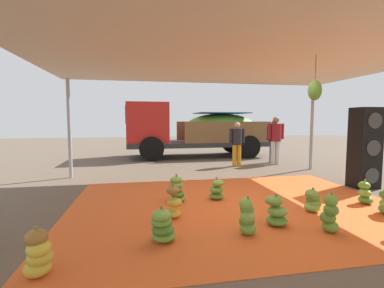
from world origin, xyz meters
The scene contains 18 objects.
ground_plane centered at (0.00, 3.00, 0.00)m, with size 40.00×40.00×0.00m, color brown.
tarp_orange centered at (0.00, 0.00, 0.01)m, with size 6.28×4.69×0.01m, color #E05B23.
tent_canopy centered at (0.01, -0.09, 2.79)m, with size 8.00×7.00×2.87m.
banana_bunch_0 centered at (1.21, -0.59, 0.20)m, with size 0.39×0.39×0.44m.
banana_bunch_1 centered at (-1.28, -0.47, 0.26)m, with size 0.37×0.38×0.59m.
banana_bunch_4 centered at (0.88, -1.47, 0.27)m, with size 0.34×0.35×0.60m.
banana_bunch_5 centered at (-2.85, -1.90, 0.25)m, with size 0.39×0.39×0.54m.
banana_bunch_6 centered at (2.50, -0.36, 0.21)m, with size 0.37×0.37×0.47m.
banana_bunch_7 centered at (-1.52, -1.33, 0.22)m, with size 0.43×0.41×0.49m.
banana_bunch_8 centered at (0.26, -1.06, 0.22)m, with size 0.39×0.41×0.50m.
banana_bunch_9 centered at (-0.32, -1.29, 0.25)m, with size 0.32×0.35×0.55m.
banana_bunch_10 centered at (-1.11, 0.41, 0.25)m, with size 0.41×0.40×0.57m.
banana_bunch_11 centered at (-0.28, 0.43, 0.20)m, with size 0.37×0.39×0.47m.
cargo_truck_main centered at (0.51, 7.24, 1.25)m, with size 6.26×2.49×2.40m.
worker_0 centered at (3.29, 4.92, 0.96)m, with size 0.61×0.37×1.65m.
worker_1 centered at (3.14, 4.50, 1.04)m, with size 0.65×0.40×1.79m.
worker_2 centered at (1.57, 4.36, 0.92)m, with size 0.58×0.35×1.58m.
speaker_stack centered at (3.54, 0.81, 0.97)m, with size 0.58×0.51×1.95m.
Camera 1 is at (-1.77, -4.83, 1.62)m, focal length 25.23 mm.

